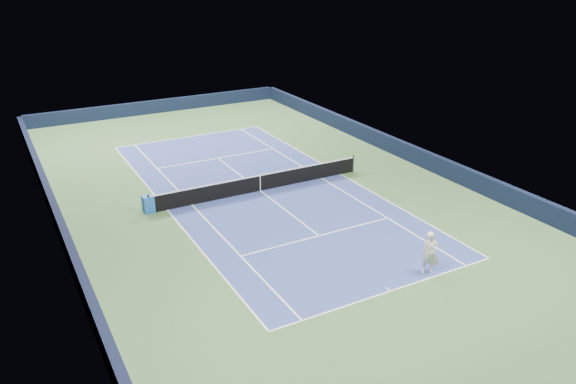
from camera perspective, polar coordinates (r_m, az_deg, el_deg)
ground at (r=32.11m, az=-2.83°, el=0.12°), size 40.00×40.00×0.00m
wall_far at (r=49.69m, az=-13.06°, el=8.48°), size 22.00×0.35×1.10m
wall_right at (r=37.58m, az=12.18°, el=3.96°), size 0.35×40.00×1.10m
wall_left at (r=29.28m, az=-22.26°, el=-2.82°), size 0.35×40.00×1.10m
court_surface at (r=32.11m, az=-2.83°, el=0.13°), size 10.97×23.77×0.01m
baseline_far at (r=42.51m, az=-9.93°, el=5.57°), size 10.97×0.08×0.00m
baseline_near at (r=23.18m, az=10.41°, el=-9.86°), size 10.97×0.08×0.00m
sideline_doubles_right at (r=34.66m, az=5.34°, el=1.82°), size 0.08×23.77×0.00m
sideline_doubles_left at (r=30.33m, az=-12.18°, el=-1.79°), size 0.08×23.77×0.00m
sideline_singles_right at (r=33.96m, az=3.42°, el=1.43°), size 0.08×23.77×0.00m
sideline_singles_left at (r=30.69m, az=-9.74°, el=-1.29°), size 0.08×23.77×0.00m
service_line_far at (r=37.60m, az=-7.13°, el=3.44°), size 8.23×0.08×0.00m
service_line_near at (r=27.02m, az=3.17°, el=-4.46°), size 8.23×0.08×0.00m
center_service_line at (r=32.10m, az=-2.83°, el=0.14°), size 0.08×12.80×0.00m
center_mark_far at (r=42.37m, az=-9.86°, el=5.52°), size 0.08×0.30×0.00m
center_mark_near at (r=23.27m, az=10.18°, el=-9.69°), size 0.08×0.30×0.00m
tennis_net at (r=31.92m, az=-2.85°, el=0.96°), size 12.90×0.10×1.07m
sponsor_cube at (r=30.11m, az=-14.00°, el=-1.22°), size 0.60×0.54×0.91m
tennis_player at (r=24.29m, az=14.21°, el=-6.03°), size 0.89×1.38×1.94m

